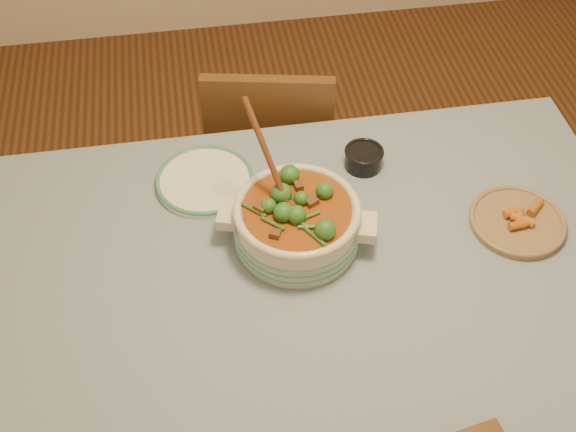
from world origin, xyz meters
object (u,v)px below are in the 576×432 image
object	(u,v)px
white_plate	(205,180)
fried_plate	(518,220)
dining_table	(311,294)
stew_casserole	(297,220)
condiment_bowl	(364,157)
chair_far	(271,149)

from	to	relation	value
white_plate	fried_plate	xyz separation A→B (m)	(0.77, -0.28, 0.00)
dining_table	fried_plate	bearing A→B (deg)	6.57
white_plate	fried_plate	bearing A→B (deg)	-19.72
dining_table	fried_plate	world-z (taller)	fried_plate
dining_table	stew_casserole	xyz separation A→B (m)	(-0.02, 0.10, 0.17)
dining_table	condiment_bowl	distance (m)	0.42
chair_far	dining_table	bearing A→B (deg)	100.87
stew_casserole	condiment_bowl	world-z (taller)	stew_casserole
dining_table	fried_plate	size ratio (longest dim) A/B	6.79
white_plate	fried_plate	distance (m)	0.82
white_plate	condiment_bowl	size ratio (longest dim) A/B	2.68
dining_table	chair_far	distance (m)	0.76
dining_table	condiment_bowl	xyz separation A→B (m)	(0.21, 0.34, 0.12)
white_plate	fried_plate	size ratio (longest dim) A/B	1.35
white_plate	chair_far	xyz separation A→B (m)	(0.23, 0.40, -0.28)
white_plate	condiment_bowl	bearing A→B (deg)	0.00
stew_casserole	white_plate	world-z (taller)	stew_casserole
dining_table	white_plate	world-z (taller)	white_plate
condiment_bowl	chair_far	size ratio (longest dim) A/B	0.15
stew_casserole	fried_plate	size ratio (longest dim) A/B	1.59
dining_table	white_plate	distance (m)	0.42
condiment_bowl	chair_far	bearing A→B (deg)	116.69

